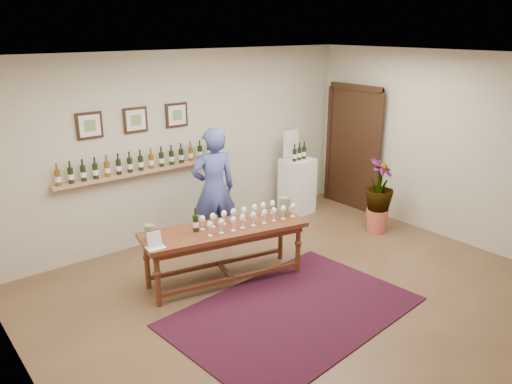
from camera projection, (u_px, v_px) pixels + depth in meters
ground at (297, 293)px, 6.12m from camera, size 6.00×6.00×0.00m
room_shell at (315, 151)px, 8.39m from camera, size 6.00×6.00×6.00m
rug at (293, 311)px, 5.71m from camera, size 2.89×2.07×0.01m
tasting_table at (224, 236)px, 6.24m from camera, size 2.16×1.07×0.73m
table_glasses at (249, 216)px, 6.32m from camera, size 1.41×0.49×0.19m
table_bottles at (194, 218)px, 6.07m from camera, size 0.31×0.21×0.30m
pitcher_left at (150, 233)px, 5.77m from camera, size 0.15×0.15×0.20m
pitcher_right at (284, 206)px, 6.60m from camera, size 0.17×0.17×0.23m
menu_card at (154, 240)px, 5.62m from camera, size 0.22×0.16×0.19m
display_pedestal at (297, 186)px, 8.65m from camera, size 0.52×0.52×0.96m
pedestal_bottles at (299, 152)px, 8.39m from camera, size 0.28×0.10×0.27m
info_sign at (291, 144)px, 8.49m from camera, size 0.36×0.05×0.50m
potted_plant at (379, 196)px, 7.76m from camera, size 0.71×0.71×1.02m
person at (214, 189)px, 7.14m from camera, size 0.74×0.58×1.79m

